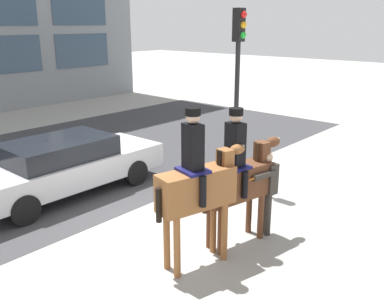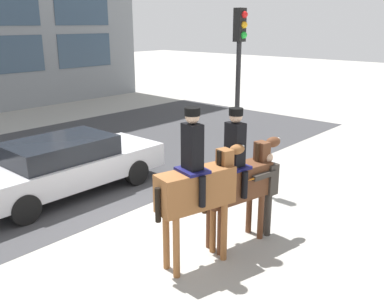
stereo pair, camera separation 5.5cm
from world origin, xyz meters
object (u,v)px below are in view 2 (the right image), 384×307
at_px(mounted_horse_companion, 238,177).
at_px(mounted_horse_lead, 197,185).
at_px(pedestrian_bystander, 266,187).
at_px(street_car_near_lane, 65,165).
at_px(traffic_light, 239,72).

bearing_deg(mounted_horse_companion, mounted_horse_lead, -172.05).
distance_m(pedestrian_bystander, street_car_near_lane, 4.78).
xyz_separation_m(mounted_horse_lead, mounted_horse_companion, (1.03, -0.07, -0.14)).
xyz_separation_m(mounted_horse_lead, traffic_light, (3.29, 1.62, 1.39)).
bearing_deg(pedestrian_bystander, traffic_light, -122.52).
bearing_deg(mounted_horse_companion, pedestrian_bystander, -6.70).
height_order(mounted_horse_companion, pedestrian_bystander, mounted_horse_companion).
bearing_deg(mounted_horse_companion, traffic_light, 48.18).
bearing_deg(mounted_horse_lead, traffic_light, 40.36).
bearing_deg(traffic_light, pedestrian_bystander, -131.45).
relative_size(mounted_horse_lead, street_car_near_lane, 0.56).
bearing_deg(street_car_near_lane, pedestrian_bystander, -73.33).
distance_m(mounted_horse_companion, pedestrian_bystander, 0.71).
distance_m(pedestrian_bystander, traffic_light, 3.11).
height_order(mounted_horse_companion, traffic_light, traffic_light).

